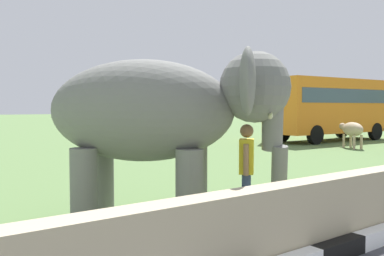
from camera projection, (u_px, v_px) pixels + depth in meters
barrier_parapet at (222, 240)px, 4.57m from camera, size 28.00×0.36×1.00m
elephant at (163, 113)px, 6.96m from camera, size 3.88×3.78×2.85m
person_handler at (246, 167)px, 7.12m from camera, size 0.53×0.52×1.66m
bus_orange at (330, 104)px, 23.89m from camera, size 8.32×2.87×3.50m
cow_near at (352, 130)px, 19.59m from camera, size 1.23×1.87×1.23m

